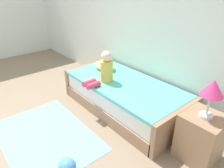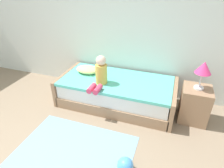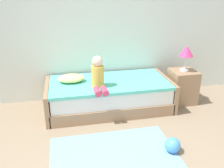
# 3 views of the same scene
# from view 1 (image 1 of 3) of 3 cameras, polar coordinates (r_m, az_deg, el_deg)

# --- Properties ---
(wall_rear) EXTENTS (7.20, 0.10, 2.90)m
(wall_rear) POSITION_cam_1_polar(r_m,az_deg,el_deg) (3.68, 5.48, 19.38)
(wall_rear) COLOR silver
(wall_rear) RESTS_ON ground
(bed) EXTENTS (2.11, 1.00, 0.50)m
(bed) POSITION_cam_1_polar(r_m,az_deg,el_deg) (3.33, 3.31, -3.42)
(bed) COLOR #997556
(bed) RESTS_ON ground
(nightstand) EXTENTS (0.44, 0.44, 0.60)m
(nightstand) POSITION_cam_1_polar(r_m,az_deg,el_deg) (2.65, 23.77, -13.68)
(nightstand) COLOR #997556
(nightstand) RESTS_ON ground
(table_lamp) EXTENTS (0.24, 0.24, 0.45)m
(table_lamp) POSITION_cam_1_polar(r_m,az_deg,el_deg) (2.31, 26.65, -1.45)
(table_lamp) COLOR silver
(table_lamp) RESTS_ON nightstand
(child_figure) EXTENTS (0.20, 0.51, 0.50)m
(child_figure) POSITION_cam_1_polar(r_m,az_deg,el_deg) (3.14, -2.24, 4.01)
(child_figure) COLOR gold
(child_figure) RESTS_ON bed
(pillow) EXTENTS (0.44, 0.30, 0.13)m
(pillow) POSITION_cam_1_polar(r_m,az_deg,el_deg) (3.67, -2.05, 5.16)
(pillow) COLOR #F2E58C
(pillow) RESTS_ON bed
(toy_ball) EXTENTS (0.20, 0.20, 0.20)m
(toy_ball) POSITION_cam_1_polar(r_m,az_deg,el_deg) (2.45, -12.60, -21.98)
(toy_ball) COLOR #4C99E5
(toy_ball) RESTS_ON ground
(area_rug) EXTENTS (1.60, 1.10, 0.01)m
(area_rug) POSITION_cam_1_polar(r_m,az_deg,el_deg) (3.05, -18.22, -13.79)
(area_rug) COLOR #7AA8CC
(area_rug) RESTS_ON ground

